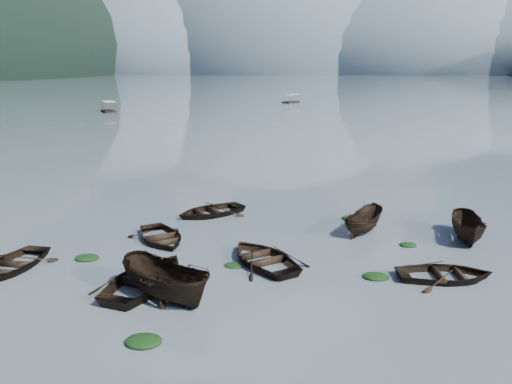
# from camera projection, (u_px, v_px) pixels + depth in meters

# --- Properties ---
(ground_plane) EXTENTS (2400.00, 2400.00, 0.00)m
(ground_plane) POSITION_uv_depth(u_px,v_px,m) (221.00, 325.00, 18.01)
(ground_plane) COLOR slate
(haze_mtn_a) EXTENTS (520.00, 520.00, 280.00)m
(haze_mtn_a) POSITION_uv_depth(u_px,v_px,m) (166.00, 73.00, 913.07)
(haze_mtn_a) COLOR #475666
(haze_mtn_a) RESTS_ON ground
(haze_mtn_b) EXTENTS (520.00, 520.00, 340.00)m
(haze_mtn_b) POSITION_uv_depth(u_px,v_px,m) (275.00, 73.00, 892.51)
(haze_mtn_b) COLOR #475666
(haze_mtn_b) RESTS_ON ground
(haze_mtn_c) EXTENTS (520.00, 520.00, 260.00)m
(haze_mtn_c) POSITION_uv_depth(u_px,v_px,m) (389.00, 73.00, 871.94)
(haze_mtn_c) COLOR #475666
(haze_mtn_c) RESTS_ON ground
(haze_mtn_d) EXTENTS (520.00, 520.00, 220.00)m
(haze_mtn_d) POSITION_uv_depth(u_px,v_px,m) (496.00, 73.00, 853.43)
(haze_mtn_d) COLOR #475666
(haze_mtn_d) RESTS_ON ground
(rowboat_0) EXTENTS (3.59, 4.70, 0.91)m
(rowboat_0) POSITION_uv_depth(u_px,v_px,m) (10.00, 269.00, 23.02)
(rowboat_0) COLOR black
(rowboat_0) RESTS_ON ground
(rowboat_1) EXTENTS (4.81, 5.85, 1.06)m
(rowboat_1) POSITION_uv_depth(u_px,v_px,m) (148.00, 285.00, 21.34)
(rowboat_1) COLOR black
(rowboat_1) RESTS_ON ground
(rowboat_2) EXTENTS (5.00, 4.25, 1.86)m
(rowboat_2) POSITION_uv_depth(u_px,v_px,m) (167.00, 299.00, 20.08)
(rowboat_2) COLOR black
(rowboat_2) RESTS_ON ground
(rowboat_3) EXTENTS (5.46, 5.73, 0.97)m
(rowboat_3) POSITION_uv_depth(u_px,v_px,m) (263.00, 263.00, 23.77)
(rowboat_3) COLOR black
(rowboat_3) RESTS_ON ground
(rowboat_4) EXTENTS (4.50, 3.43, 0.87)m
(rowboat_4) POSITION_uv_depth(u_px,v_px,m) (445.00, 279.00, 21.95)
(rowboat_4) COLOR black
(rowboat_4) RESTS_ON ground
(rowboat_5) EXTENTS (2.14, 4.37, 1.62)m
(rowboat_5) POSITION_uv_depth(u_px,v_px,m) (467.00, 240.00, 27.00)
(rowboat_5) COLOR black
(rowboat_5) RESTS_ON ground
(rowboat_6) EXTENTS (4.91, 5.26, 0.89)m
(rowboat_6) POSITION_uv_depth(u_px,v_px,m) (161.00, 241.00, 26.79)
(rowboat_6) COLOR black
(rowboat_6) RESTS_ON ground
(rowboat_7) EXTENTS (5.52, 5.40, 0.94)m
(rowboat_7) POSITION_uv_depth(u_px,v_px,m) (211.00, 215.00, 31.58)
(rowboat_7) COLOR black
(rowboat_7) RESTS_ON ground
(rowboat_8) EXTENTS (3.08, 4.09, 1.49)m
(rowboat_8) POSITION_uv_depth(u_px,v_px,m) (363.00, 232.00, 28.34)
(rowboat_8) COLOR black
(rowboat_8) RESTS_ON ground
(weed_clump_1) EXTENTS (0.87, 0.69, 0.19)m
(weed_clump_1) POSITION_uv_depth(u_px,v_px,m) (261.00, 250.00, 25.42)
(weed_clump_1) COLOR black
(weed_clump_1) RESTS_ON ground
(weed_clump_2) EXTENTS (1.28, 1.02, 0.28)m
(weed_clump_2) POSITION_uv_depth(u_px,v_px,m) (144.00, 343.00, 16.86)
(weed_clump_2) COLOR black
(weed_clump_2) RESTS_ON ground
(weed_clump_3) EXTENTS (0.90, 0.76, 0.20)m
(weed_clump_3) POSITION_uv_depth(u_px,v_px,m) (408.00, 246.00, 26.11)
(weed_clump_3) COLOR black
(weed_clump_3) RESTS_ON ground
(weed_clump_4) EXTENTS (1.16, 0.92, 0.24)m
(weed_clump_4) POSITION_uv_depth(u_px,v_px,m) (376.00, 278.00, 22.11)
(weed_clump_4) COLOR black
(weed_clump_4) RESTS_ON ground
(weed_clump_5) EXTENTS (1.19, 0.96, 0.25)m
(weed_clump_5) POSITION_uv_depth(u_px,v_px,m) (87.00, 259.00, 24.27)
(weed_clump_5) COLOR black
(weed_clump_5) RESTS_ON ground
(weed_clump_6) EXTENTS (0.89, 0.74, 0.18)m
(weed_clump_6) POSITION_uv_depth(u_px,v_px,m) (234.00, 266.00, 23.41)
(weed_clump_6) COLOR black
(weed_clump_6) RESTS_ON ground
(weed_clump_7) EXTENTS (1.21, 0.97, 0.26)m
(weed_clump_7) POSITION_uv_depth(u_px,v_px,m) (352.00, 219.00, 30.69)
(weed_clump_7) COLOR black
(weed_clump_7) RESTS_ON ground
(pontoon_left) EXTENTS (4.95, 5.98, 2.14)m
(pontoon_left) POSITION_uv_depth(u_px,v_px,m) (109.00, 112.00, 105.20)
(pontoon_left) COLOR black
(pontoon_left) RESTS_ON ground
(pontoon_centre) EXTENTS (4.83, 5.66, 2.04)m
(pontoon_centre) POSITION_uv_depth(u_px,v_px,m) (291.00, 102.00, 134.04)
(pontoon_centre) COLOR black
(pontoon_centre) RESTS_ON ground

